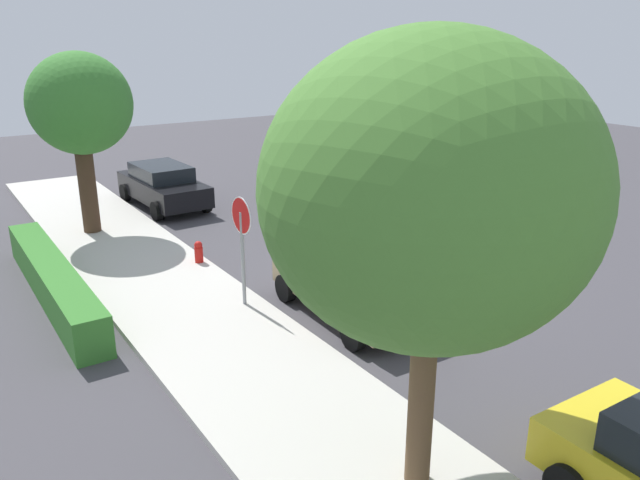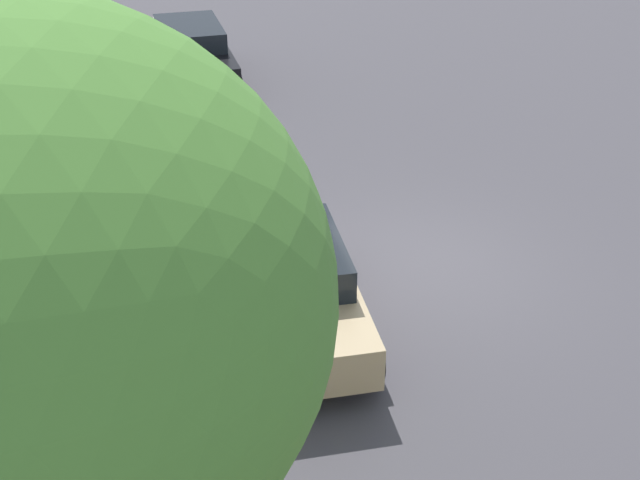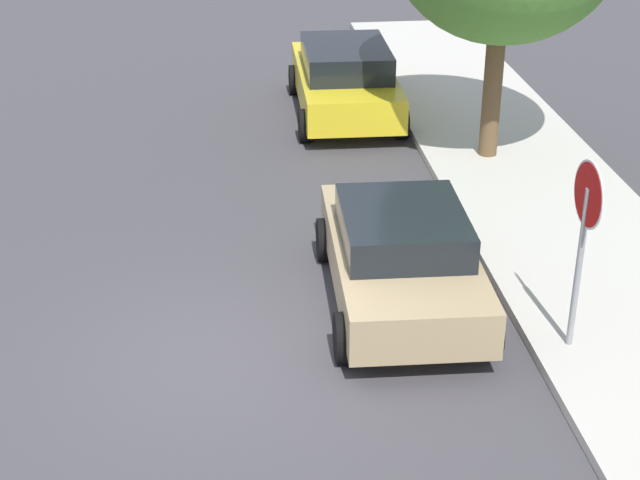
# 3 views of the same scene
# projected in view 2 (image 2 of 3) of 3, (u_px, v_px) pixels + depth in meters

# --- Properties ---
(ground_plane) EXTENTS (60.00, 60.00, 0.00)m
(ground_plane) POSITION_uv_depth(u_px,v_px,m) (421.00, 266.00, 12.94)
(ground_plane) COLOR #423F44
(sidewalk_curb) EXTENTS (32.00, 3.16, 0.14)m
(sidewalk_curb) POSITION_uv_depth(u_px,v_px,m) (74.00, 306.00, 11.84)
(sidewalk_curb) COLOR beige
(sidewalk_curb) RESTS_ON ground_plane
(stop_sign) EXTENTS (0.82, 0.08, 2.58)m
(stop_sign) POSITION_uv_depth(u_px,v_px,m) (136.00, 182.00, 11.53)
(stop_sign) COLOR gray
(stop_sign) RESTS_ON ground_plane
(parked_car_tan) EXTENTS (4.03, 2.14, 1.39)m
(parked_car_tan) POSITION_uv_depth(u_px,v_px,m) (284.00, 283.00, 11.19)
(parked_car_tan) COLOR tan
(parked_car_tan) RESTS_ON ground_plane
(parked_car_black) EXTENTS (4.50, 2.11, 1.49)m
(parked_car_black) POSITION_uv_depth(u_px,v_px,m) (191.00, 53.00, 20.20)
(parked_car_black) COLOR black
(parked_car_black) RESTS_ON ground_plane
(street_tree_near_corner) EXTENTS (3.99, 3.99, 5.97)m
(street_tree_near_corner) POSITION_uv_depth(u_px,v_px,m) (13.00, 301.00, 4.89)
(street_tree_near_corner) COLOR brown
(street_tree_near_corner) RESTS_ON ground_plane
(fire_hydrant) EXTENTS (0.30, 0.22, 0.72)m
(fire_hydrant) POSITION_uv_depth(u_px,v_px,m) (150.00, 180.00, 14.83)
(fire_hydrant) COLOR red
(fire_hydrant) RESTS_ON ground_plane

